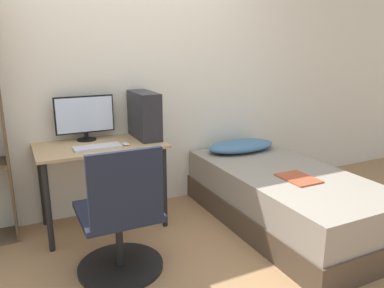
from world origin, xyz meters
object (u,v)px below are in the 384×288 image
at_px(office_chair, 121,227).
at_px(monitor, 85,117).
at_px(keyboard, 97,147).
at_px(bed, 283,198).
at_px(pc_tower, 144,115).

height_order(office_chair, monitor, monitor).
bearing_deg(keyboard, bed, -20.07).
bearing_deg(monitor, office_chair, -89.12).
relative_size(office_chair, pc_tower, 2.12).
bearing_deg(office_chair, pc_tower, 60.35).
bearing_deg(pc_tower, office_chair, -119.65).
xyz_separation_m(monitor, keyboard, (0.02, -0.31, -0.19)).
distance_m(keyboard, pc_tower, 0.52).
bearing_deg(monitor, bed, -29.69).
distance_m(monitor, pc_tower, 0.50).
relative_size(monitor, keyboard, 1.35).
xyz_separation_m(bed, keyboard, (-1.45, 0.53, 0.50)).
bearing_deg(keyboard, monitor, 94.23).
height_order(keyboard, pc_tower, pc_tower).
relative_size(office_chair, keyboard, 2.52).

